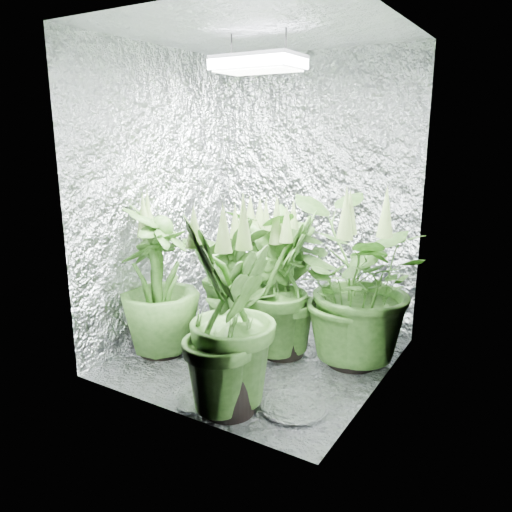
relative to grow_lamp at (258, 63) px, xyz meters
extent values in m
plane|color=silver|center=(0.00, 0.00, -1.83)|extent=(1.60, 1.60, 0.00)
cube|color=silver|center=(0.00, 0.80, -0.83)|extent=(1.60, 0.02, 2.00)
cube|color=silver|center=(0.00, -0.80, -0.83)|extent=(1.60, 0.02, 2.00)
cube|color=silver|center=(-0.80, 0.00, -0.83)|extent=(0.02, 1.60, 2.00)
cube|color=silver|center=(0.80, 0.00, -0.83)|extent=(0.02, 1.60, 2.00)
cube|color=silver|center=(0.00, 0.00, 0.17)|extent=(1.60, 1.60, 0.01)
cube|color=gray|center=(0.00, 0.00, 0.00)|extent=(0.50, 0.30, 0.08)
cube|color=white|center=(0.00, 0.00, -0.04)|extent=(0.46, 0.26, 0.01)
cylinder|color=black|center=(-0.18, 0.00, 0.11)|extent=(0.01, 0.01, 0.13)
cylinder|color=black|center=(0.18, 0.00, 0.11)|extent=(0.01, 0.01, 0.13)
cylinder|color=black|center=(-0.25, 0.27, -1.69)|extent=(0.30, 0.30, 0.27)
cylinder|color=#452D19|center=(-0.25, 0.27, -1.57)|extent=(0.28, 0.28, 0.03)
imported|color=#254A16|center=(-0.25, 0.27, -1.33)|extent=(1.11, 1.11, 0.93)
cone|color=#628F40|center=(-0.25, 0.27, -0.92)|extent=(0.10, 0.10, 0.27)
cylinder|color=black|center=(-0.03, 0.38, -1.71)|extent=(0.26, 0.26, 0.23)
cylinder|color=#452D19|center=(-0.03, 0.38, -1.61)|extent=(0.24, 0.24, 0.03)
imported|color=#254A16|center=(-0.03, 0.38, -1.34)|extent=(0.68, 0.68, 0.92)
cone|color=#628F40|center=(-0.03, 0.38, -0.94)|extent=(0.08, 0.08, 0.23)
cylinder|color=black|center=(0.12, 0.13, -1.70)|extent=(0.29, 0.29, 0.26)
cylinder|color=#452D19|center=(0.12, 0.13, -1.58)|extent=(0.27, 0.27, 0.03)
imported|color=#254A16|center=(0.12, 0.13, -1.33)|extent=(0.65, 0.65, 0.93)
cone|color=#628F40|center=(0.12, 0.13, -0.92)|extent=(0.09, 0.09, 0.26)
cylinder|color=black|center=(-0.60, -0.27, -1.69)|extent=(0.31, 0.31, 0.27)
cylinder|color=#452D19|center=(-0.60, -0.27, -1.57)|extent=(0.28, 0.28, 0.03)
imported|color=#254A16|center=(-0.60, -0.27, -1.31)|extent=(0.75, 0.75, 0.96)
cone|color=#628F40|center=(-0.60, -0.27, -0.90)|extent=(0.10, 0.10, 0.27)
cylinder|color=black|center=(0.56, 0.23, -1.68)|extent=(0.32, 0.32, 0.28)
cylinder|color=#452D19|center=(0.56, 0.23, -1.56)|extent=(0.29, 0.29, 0.03)
imported|color=#254A16|center=(0.56, 0.23, -1.28)|extent=(1.25, 1.25, 1.02)
cone|color=#628F40|center=(0.56, 0.23, -0.84)|extent=(0.10, 0.10, 0.28)
cylinder|color=black|center=(-0.08, -0.14, -1.71)|extent=(0.25, 0.25, 0.22)
cylinder|color=#452D19|center=(-0.08, -0.14, -1.62)|extent=(0.23, 0.23, 0.03)
imported|color=#254A16|center=(-0.08, -0.14, -1.33)|extent=(0.61, 0.61, 0.94)
cone|color=#628F40|center=(-0.08, -0.14, -0.91)|extent=(0.08, 0.08, 0.22)
cylinder|color=black|center=(0.21, -0.64, -1.70)|extent=(0.27, 0.27, 0.24)
cylinder|color=#452D19|center=(0.21, -0.64, -1.60)|extent=(0.25, 0.25, 0.03)
imported|color=#254A16|center=(0.21, -0.64, -1.28)|extent=(0.68, 0.68, 1.04)
cone|color=#628F40|center=(0.21, -0.64, -0.82)|extent=(0.09, 0.09, 0.24)
cylinder|color=black|center=(0.63, 0.62, -1.79)|extent=(0.14, 0.14, 0.08)
cylinder|color=black|center=(0.63, 0.62, -1.62)|extent=(0.12, 0.12, 0.10)
cylinder|color=#4C4C51|center=(0.57, 0.63, -1.62)|extent=(0.08, 0.30, 0.31)
torus|color=#4C4C51|center=(0.57, 0.63, -1.62)|extent=(0.08, 0.31, 0.32)
cube|color=white|center=(0.27, -0.67, -1.53)|extent=(0.05, 0.03, 0.08)
camera|label=1|loc=(1.57, -2.60, -0.37)|focal=35.00mm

